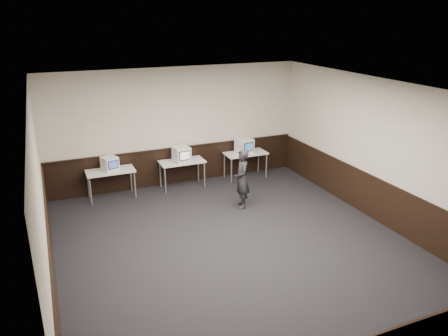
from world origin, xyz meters
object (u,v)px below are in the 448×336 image
object	(u,v)px
desk_left	(110,173)
emac_center	(182,154)
emac_left	(110,164)
desk_right	(246,155)
emac_right	(244,146)
person	(242,179)
desk_center	(182,163)

from	to	relation	value
desk_left	emac_center	size ratio (longest dim) A/B	2.52
desk_left	emac_left	world-z (taller)	emac_left
desk_right	emac_center	size ratio (longest dim) A/B	2.52
desk_left	emac_right	size ratio (longest dim) A/B	2.40
desk_right	emac_right	world-z (taller)	emac_right
emac_right	person	size ratio (longest dim) A/B	0.34
emac_right	person	bearing A→B (deg)	-125.44
desk_center	emac_left	xyz separation A→B (m)	(-1.90, -0.00, 0.25)
desk_center	emac_right	distance (m)	1.88
desk_right	desk_left	bearing A→B (deg)	180.00
desk_center	emac_left	world-z (taller)	emac_left
desk_left	desk_right	world-z (taller)	same
emac_center	person	size ratio (longest dim) A/B	0.33
desk_center	person	size ratio (longest dim) A/B	0.82
desk_center	emac_left	size ratio (longest dim) A/B	2.57
desk_right	person	bearing A→B (deg)	-118.08
emac_center	person	world-z (taller)	person
desk_center	emac_left	distance (m)	1.91
emac_left	person	bearing A→B (deg)	-50.82
emac_left	emac_right	xyz separation A→B (m)	(3.75, -0.00, 0.03)
emac_left	person	size ratio (longest dim) A/B	0.32
desk_right	emac_center	bearing A→B (deg)	-178.55
emac_left	emac_right	bearing A→B (deg)	-18.36
person	emac_right	bearing A→B (deg)	165.57
emac_left	person	distance (m)	3.36
desk_left	emac_right	xyz separation A→B (m)	(3.75, -0.01, 0.28)
emac_left	person	world-z (taller)	person
desk_center	emac_right	bearing A→B (deg)	-0.23
desk_right	person	distance (m)	2.05
emac_left	emac_right	distance (m)	3.75
desk_center	desk_right	world-z (taller)	same
desk_right	emac_right	distance (m)	0.28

